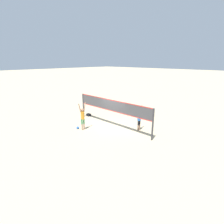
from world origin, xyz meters
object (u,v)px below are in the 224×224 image
Objects in this scene: volleyball_net at (112,108)px; player_spiker at (83,116)px; volleyball at (78,128)px; gear_bag at (89,115)px; player_blocker at (139,118)px.

volleyball_net is 3.53× the size of player_spiker.
volleyball_net reaches higher than volleyball.
player_blocker is at bearing 3.56° from gear_bag.
volleyball_net is 4.15m from gear_bag.
gear_bag is (-3.80, 0.51, -1.57)m from volleyball_net.
player_spiker is at bearing -48.34° from player_blocker.
volleyball is (-0.45, -0.23, -1.10)m from player_spiker.
player_spiker reaches higher than volleyball.
gear_bag is (-2.12, 2.93, -0.00)m from volleyball.
player_spiker reaches higher than player_blocker.
volleyball_net is at bearing 55.11° from volleyball.
volleyball_net reaches higher than player_spiker.
player_spiker is 4.61m from player_blocker.
player_spiker is (-1.24, -2.19, -0.47)m from volleyball_net.
player_spiker reaches higher than gear_bag.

